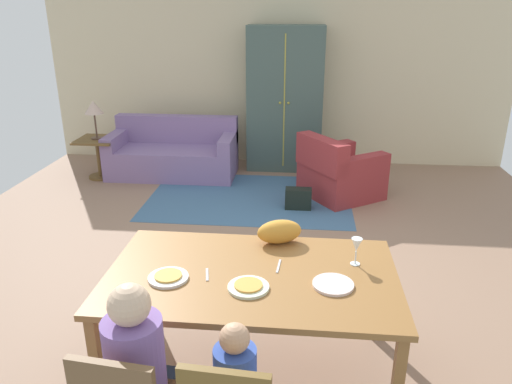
# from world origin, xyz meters

# --- Properties ---
(ground_plane) EXTENTS (7.06, 6.05, 0.02)m
(ground_plane) POSITION_xyz_m (0.00, 0.43, -0.01)
(ground_plane) COLOR #906F58
(back_wall) EXTENTS (7.06, 0.10, 2.70)m
(back_wall) POSITION_xyz_m (0.00, 3.50, 1.35)
(back_wall) COLOR beige
(back_wall) RESTS_ON ground_plane
(dining_table) EXTENTS (1.83, 1.09, 0.76)m
(dining_table) POSITION_xyz_m (0.15, -1.45, 0.70)
(dining_table) COLOR olive
(dining_table) RESTS_ON ground_plane
(plate_near_man) EXTENTS (0.25, 0.25, 0.02)m
(plate_near_man) POSITION_xyz_m (-0.35, -1.57, 0.77)
(plate_near_man) COLOR silver
(plate_near_man) RESTS_ON dining_table
(pizza_near_man) EXTENTS (0.17, 0.17, 0.01)m
(pizza_near_man) POSITION_xyz_m (-0.35, -1.57, 0.78)
(pizza_near_man) COLOR gold
(pizza_near_man) RESTS_ON plate_near_man
(plate_near_child) EXTENTS (0.25, 0.25, 0.02)m
(plate_near_child) POSITION_xyz_m (0.15, -1.63, 0.77)
(plate_near_child) COLOR silver
(plate_near_child) RESTS_ON dining_table
(pizza_near_child) EXTENTS (0.17, 0.17, 0.01)m
(pizza_near_child) POSITION_xyz_m (0.15, -1.63, 0.78)
(pizza_near_child) COLOR gold
(pizza_near_child) RESTS_ON plate_near_child
(plate_near_woman) EXTENTS (0.25, 0.25, 0.02)m
(plate_near_woman) POSITION_xyz_m (0.66, -1.55, 0.77)
(plate_near_woman) COLOR silver
(plate_near_woman) RESTS_ON dining_table
(wine_glass) EXTENTS (0.07, 0.07, 0.19)m
(wine_glass) POSITION_xyz_m (0.81, -1.27, 0.89)
(wine_glass) COLOR silver
(wine_glass) RESTS_ON dining_table
(fork) EXTENTS (0.05, 0.15, 0.01)m
(fork) POSITION_xyz_m (-0.12, -1.50, 0.76)
(fork) COLOR silver
(fork) RESTS_ON dining_table
(knife) EXTENTS (0.03, 0.17, 0.01)m
(knife) POSITION_xyz_m (0.32, -1.35, 0.76)
(knife) COLOR silver
(knife) RESTS_ON dining_table
(person_man) EXTENTS (0.31, 0.41, 1.11)m
(person_man) POSITION_xyz_m (-0.35, -2.18, 0.51)
(person_man) COLOR #26364E
(person_man) RESTS_ON ground_plane
(cat) EXTENTS (0.35, 0.25, 0.17)m
(cat) POSITION_xyz_m (0.30, -1.00, 0.84)
(cat) COLOR orange
(cat) RESTS_ON dining_table
(area_rug) EXTENTS (2.60, 1.80, 0.01)m
(area_rug) POSITION_xyz_m (-0.22, 1.76, 0.00)
(area_rug) COLOR #3E6284
(area_rug) RESTS_ON ground_plane
(couch) EXTENTS (1.83, 0.86, 0.82)m
(couch) POSITION_xyz_m (-1.44, 2.61, 0.30)
(couch) COLOR gray
(couch) RESTS_ON ground_plane
(armchair) EXTENTS (1.19, 1.19, 0.82)m
(armchair) POSITION_xyz_m (0.92, 1.92, 0.32)
(armchair) COLOR maroon
(armchair) RESTS_ON ground_plane
(armoire) EXTENTS (1.10, 0.59, 2.10)m
(armoire) POSITION_xyz_m (0.16, 3.11, 1.05)
(armoire) COLOR #40554F
(armoire) RESTS_ON ground_plane
(side_table) EXTENTS (0.56, 0.56, 0.58)m
(side_table) POSITION_xyz_m (-2.47, 2.36, 0.38)
(side_table) COLOR brown
(side_table) RESTS_ON ground_plane
(table_lamp) EXTENTS (0.26, 0.26, 0.54)m
(table_lamp) POSITION_xyz_m (-2.47, 2.36, 1.01)
(table_lamp) COLOR brown
(table_lamp) RESTS_ON side_table
(handbag) EXTENTS (0.32, 0.16, 0.26)m
(handbag) POSITION_xyz_m (0.41, 1.46, 0.13)
(handbag) COLOR black
(handbag) RESTS_ON ground_plane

